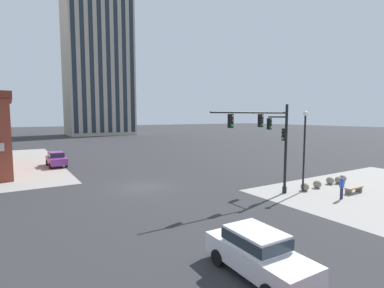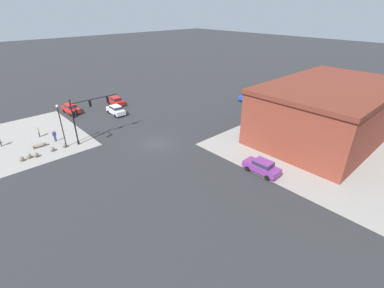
# 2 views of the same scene
# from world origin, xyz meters

# --- Properties ---
(ground_plane) EXTENTS (320.00, 320.00, 0.00)m
(ground_plane) POSITION_xyz_m (0.00, 0.00, 0.00)
(ground_plane) COLOR #2D2D30
(traffic_signal_main) EXTENTS (7.14, 2.09, 6.72)m
(traffic_signal_main) POSITION_xyz_m (7.07, -7.25, 4.38)
(traffic_signal_main) COLOR black
(traffic_signal_main) RESTS_ON ground
(bollard_sphere_curb_a) EXTENTS (0.64, 0.64, 0.64)m
(bollard_sphere_curb_a) POSITION_xyz_m (10.29, -7.86, 0.32)
(bollard_sphere_curb_a) COLOR gray
(bollard_sphere_curb_a) RESTS_ON ground
(bollard_sphere_curb_b) EXTENTS (0.64, 0.64, 0.64)m
(bollard_sphere_curb_b) POSITION_xyz_m (11.92, -7.83, 0.32)
(bollard_sphere_curb_b) COLOR gray
(bollard_sphere_curb_b) RESTS_ON ground
(bollard_sphere_curb_c) EXTENTS (0.64, 0.64, 0.64)m
(bollard_sphere_curb_c) POSITION_xyz_m (14.07, -7.57, 0.32)
(bollard_sphere_curb_c) COLOR gray
(bollard_sphere_curb_c) RESTS_ON ground
(bollard_sphere_curb_d) EXTENTS (0.64, 0.64, 0.64)m
(bollard_sphere_curb_d) POSITION_xyz_m (14.84, -7.87, 0.32)
(bollard_sphere_curb_d) COLOR gray
(bollard_sphere_curb_d) RESTS_ON ground
(bollard_sphere_curb_e) EXTENTS (0.64, 0.64, 0.64)m
(bollard_sphere_curb_e) POSITION_xyz_m (15.76, -7.68, 0.32)
(bollard_sphere_curb_e) COLOR gray
(bollard_sphere_curb_e) RESTS_ON ground
(bench_near_signal) EXTENTS (1.80, 0.49, 0.49)m
(bench_near_signal) POSITION_xyz_m (12.86, -10.28, 0.33)
(bench_near_signal) COLOR #9E7F66
(bench_near_signal) RESTS_ON ground
(pedestrian_by_lamp) EXTENTS (0.55, 0.24, 1.72)m
(pedestrian_by_lamp) POSITION_xyz_m (10.52, -10.70, 0.99)
(pedestrian_by_lamp) COLOR #232847
(pedestrian_by_lamp) RESTS_ON ground
(street_lamp_corner_near) EXTENTS (0.36, 0.36, 6.22)m
(street_lamp_corner_near) POSITION_xyz_m (10.00, -7.90, 3.83)
(street_lamp_corner_near) COLOR black
(street_lamp_corner_near) RESTS_ON ground
(car_main_southbound_near) EXTENTS (1.98, 4.45, 1.68)m
(car_main_southbound_near) POSITION_xyz_m (-1.60, -14.72, 0.92)
(car_main_southbound_near) COLOR silver
(car_main_southbound_near) RESTS_ON ground
(car_main_southbound_far) EXTENTS (1.97, 4.44, 1.68)m
(car_main_southbound_far) POSITION_xyz_m (-4.67, 14.86, 0.92)
(car_main_southbound_far) COLOR #7A3389
(car_main_southbound_far) RESTS_ON ground
(residential_tower_skyline_right) EXTENTS (19.57, 14.62, 51.28)m
(residential_tower_skyline_right) POSITION_xyz_m (15.18, 71.95, 25.66)
(residential_tower_skyline_right) COLOR #B2A899
(residential_tower_skyline_right) RESTS_ON ground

